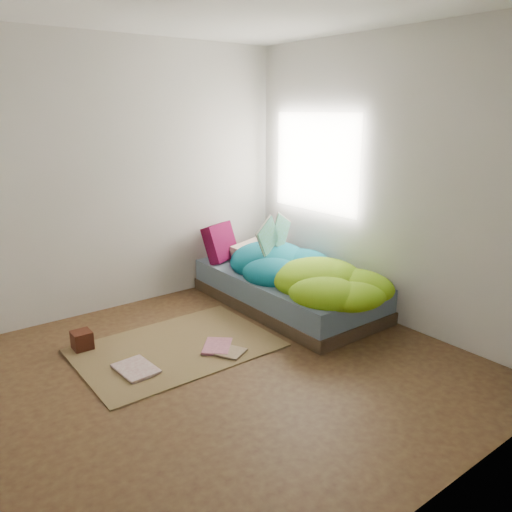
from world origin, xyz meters
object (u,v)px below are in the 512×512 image
Objects in this scene: open_book at (275,224)px; bed at (287,290)px; floor_book_b at (204,346)px; wooden_box at (82,340)px; pillow_magenta at (220,243)px; floor_book_a at (121,375)px.

bed is at bearing -84.98° from open_book.
bed is 6.72× the size of floor_book_b.
wooden_box is at bearing -174.16° from floor_book_b.
open_book reaches higher than pillow_magenta.
open_book reaches higher than floor_book_b.
pillow_magenta is 1.35× the size of floor_book_b.
bed is 1.97m from floor_book_a.
pillow_magenta reaches higher than floor_book_a.
wooden_box reaches higher than floor_book_a.
wooden_box is at bearing 174.14° from pillow_magenta.
wooden_box is at bearing 171.94° from bed.
bed is 0.68m from open_book.
pillow_magenta is 1.16× the size of floor_book_a.
bed is 2.03m from wooden_box.
floor_book_b is at bearing -177.22° from open_book.
pillow_magenta is at bearing 93.12° from floor_book_b.
floor_book_b is at bearing -164.95° from bed.
bed is at bearing 57.46° from floor_book_b.
open_book is at bearing 64.22° from floor_book_b.
open_book is 1.44× the size of floor_book_a.
wooden_box is at bearing 92.41° from floor_book_a.
bed reaches higher than wooden_box.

